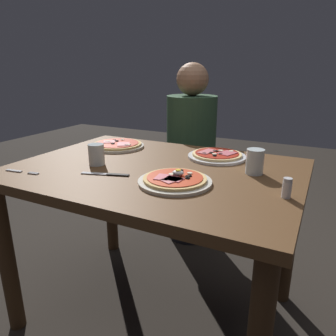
% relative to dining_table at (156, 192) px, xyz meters
% --- Properties ---
extents(ground_plane, '(8.00, 8.00, 0.00)m').
position_rel_dining_table_xyz_m(ground_plane, '(0.00, 0.00, -0.63)').
color(ground_plane, '#28231E').
extents(dining_table, '(1.19, 0.87, 0.75)m').
position_rel_dining_table_xyz_m(dining_table, '(0.00, 0.00, 0.00)').
color(dining_table, brown).
rests_on(dining_table, ground).
extents(pizza_foreground, '(0.27, 0.27, 0.05)m').
position_rel_dining_table_xyz_m(pizza_foreground, '(0.16, -0.14, 0.13)').
color(pizza_foreground, silver).
rests_on(pizza_foreground, dining_table).
extents(pizza_across_left, '(0.28, 0.28, 0.03)m').
position_rel_dining_table_xyz_m(pizza_across_left, '(-0.35, 0.22, 0.13)').
color(pizza_across_left, silver).
rests_on(pizza_across_left, dining_table).
extents(pizza_across_right, '(0.27, 0.27, 0.03)m').
position_rel_dining_table_xyz_m(pizza_across_right, '(0.19, 0.26, 0.13)').
color(pizza_across_right, white).
rests_on(pizza_across_right, dining_table).
extents(water_glass_near, '(0.07, 0.07, 0.10)m').
position_rel_dining_table_xyz_m(water_glass_near, '(0.39, 0.10, 0.16)').
color(water_glass_near, silver).
rests_on(water_glass_near, dining_table).
extents(water_glass_far, '(0.07, 0.07, 0.09)m').
position_rel_dining_table_xyz_m(water_glass_far, '(-0.25, -0.08, 0.15)').
color(water_glass_far, silver).
rests_on(water_glass_far, dining_table).
extents(fork, '(0.16, 0.04, 0.00)m').
position_rel_dining_table_xyz_m(fork, '(-0.46, -0.30, 0.12)').
color(fork, silver).
rests_on(fork, dining_table).
extents(knife, '(0.19, 0.07, 0.01)m').
position_rel_dining_table_xyz_m(knife, '(-0.12, -0.17, 0.12)').
color(knife, silver).
rests_on(knife, dining_table).
extents(salt_shaker, '(0.03, 0.03, 0.07)m').
position_rel_dining_table_xyz_m(salt_shaker, '(0.54, -0.09, 0.15)').
color(salt_shaker, white).
rests_on(salt_shaker, dining_table).
extents(diner_person, '(0.32, 0.32, 1.18)m').
position_rel_dining_table_xyz_m(diner_person, '(-0.15, 0.76, -0.07)').
color(diner_person, black).
rests_on(diner_person, ground).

